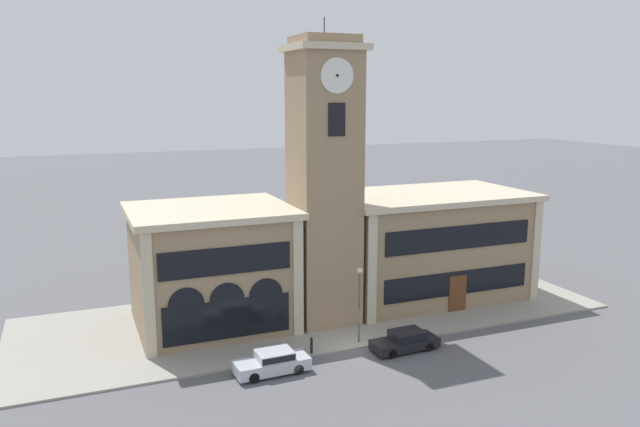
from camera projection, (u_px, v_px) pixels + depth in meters
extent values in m
plane|color=#56565B|center=(357.00, 350.00, 40.99)|extent=(300.00, 300.00, 0.00)
cube|color=gray|center=(316.00, 313.00, 47.58)|extent=(43.71, 14.51, 0.15)
cube|color=#937A5B|center=(324.00, 192.00, 44.35)|extent=(4.31, 4.31, 19.40)
cube|color=beige|center=(324.00, 48.00, 42.48)|extent=(5.01, 5.01, 0.45)
cube|color=#937A5B|center=(324.00, 40.00, 42.38)|extent=(3.97, 3.97, 0.60)
cylinder|color=#4C4C51|center=(324.00, 26.00, 42.21)|extent=(0.10, 0.10, 1.20)
cylinder|color=silver|center=(337.00, 75.00, 40.83)|extent=(2.32, 0.10, 2.32)
cylinder|color=black|center=(337.00, 75.00, 40.76)|extent=(0.19, 0.04, 0.19)
cylinder|color=silver|center=(353.00, 77.00, 43.65)|extent=(0.10, 2.32, 2.32)
cylinder|color=black|center=(354.00, 77.00, 43.68)|extent=(0.04, 0.19, 0.19)
cube|color=black|center=(337.00, 120.00, 41.38)|extent=(1.21, 0.10, 2.20)
cube|color=#937A5B|center=(212.00, 270.00, 44.64)|extent=(10.61, 8.95, 8.26)
cube|color=beige|center=(210.00, 210.00, 43.82)|extent=(11.31, 9.65, 0.45)
cube|color=beige|center=(149.00, 297.00, 38.68)|extent=(0.70, 0.16, 8.26)
cube|color=beige|center=(298.00, 280.00, 42.36)|extent=(0.70, 0.16, 8.26)
cube|color=black|center=(226.00, 261.00, 40.19)|extent=(8.70, 0.10, 1.82)
cube|color=black|center=(228.00, 319.00, 40.94)|extent=(8.49, 0.10, 2.64)
cylinder|color=black|center=(186.00, 305.00, 39.70)|extent=(2.33, 0.06, 2.33)
cylinder|color=black|center=(227.00, 300.00, 40.69)|extent=(2.33, 0.06, 2.33)
cylinder|color=black|center=(266.00, 295.00, 41.67)|extent=(2.33, 0.06, 2.33)
cube|color=#937A5B|center=(427.00, 247.00, 51.28)|extent=(15.40, 8.95, 8.23)
cube|color=beige|center=(429.00, 195.00, 50.46)|extent=(16.10, 9.65, 0.45)
cube|color=beige|center=(372.00, 271.00, 44.44)|extent=(0.70, 0.16, 8.23)
cube|color=beige|center=(536.00, 252.00, 49.88)|extent=(0.70, 0.16, 8.23)
cube|color=black|center=(460.00, 238.00, 46.83)|extent=(12.63, 0.10, 1.81)
cube|color=#5B3319|center=(457.00, 294.00, 47.67)|extent=(1.50, 0.12, 2.96)
cube|color=black|center=(458.00, 283.00, 47.51)|extent=(12.63, 0.10, 1.84)
cube|color=#B2B7C1|center=(272.00, 365.00, 37.43)|extent=(4.56, 1.93, 0.73)
cube|color=#B2B7C1|center=(275.00, 355.00, 37.39)|extent=(2.21, 1.67, 0.49)
cube|color=black|center=(275.00, 355.00, 37.39)|extent=(2.13, 1.71, 0.37)
cylinder|color=black|center=(254.00, 378.00, 36.21)|extent=(0.66, 0.24, 0.65)
cylinder|color=black|center=(246.00, 367.00, 37.62)|extent=(0.66, 0.24, 0.65)
cylinder|color=black|center=(298.00, 369.00, 37.33)|extent=(0.66, 0.24, 0.65)
cylinder|color=black|center=(289.00, 359.00, 38.73)|extent=(0.66, 0.24, 0.65)
cube|color=black|center=(405.00, 343.00, 40.82)|extent=(4.51, 1.90, 0.62)
cube|color=black|center=(407.00, 335.00, 40.79)|extent=(2.19, 1.65, 0.54)
cube|color=black|center=(407.00, 335.00, 40.79)|extent=(2.10, 1.69, 0.40)
cylinder|color=black|center=(392.00, 354.00, 39.61)|extent=(0.62, 0.24, 0.61)
cylinder|color=black|center=(380.00, 345.00, 41.00)|extent=(0.62, 0.24, 0.61)
cylinder|color=black|center=(429.00, 347.00, 40.72)|extent=(0.62, 0.24, 0.61)
cylinder|color=black|center=(416.00, 338.00, 42.10)|extent=(0.62, 0.24, 0.61)
cylinder|color=#4C4C51|center=(359.00, 308.00, 41.41)|extent=(0.12, 0.12, 4.80)
sphere|color=silver|center=(360.00, 271.00, 40.93)|extent=(0.36, 0.36, 0.36)
cylinder|color=black|center=(312.00, 346.00, 40.03)|extent=(0.18, 0.18, 0.90)
sphere|color=black|center=(312.00, 339.00, 39.93)|extent=(0.16, 0.16, 0.16)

